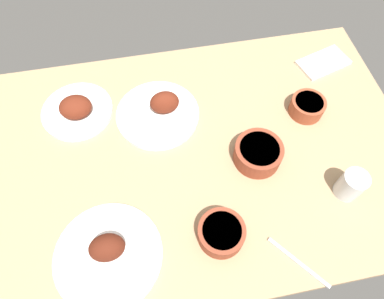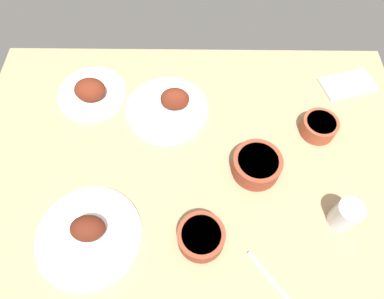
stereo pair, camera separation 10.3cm
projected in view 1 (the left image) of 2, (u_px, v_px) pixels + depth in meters
The scene contains 10 objects.
dining_table at pixel (192, 156), 106.55cm from camera, with size 140.00×90.00×4.00cm, color tan.
plate_far_side at pixel (77, 110), 109.99cm from camera, with size 23.44×23.44×8.54cm.
plate_near_viewer at pixel (160, 111), 110.21cm from camera, with size 27.44×27.44×9.25cm.
plate_center_main at pixel (108, 254), 87.61cm from camera, with size 28.76×28.76×8.40cm.
bowl_onions at pixel (307, 106), 110.09cm from camera, with size 11.17×11.17×5.52cm.
bowl_sauce at pixel (221, 233), 89.12cm from camera, with size 12.74×12.74×5.63cm.
bowl_soup at pixel (258, 153), 100.80cm from camera, with size 14.51×14.51×6.38cm.
water_tumbler at pixel (351, 185), 94.38cm from camera, with size 7.12×7.12×9.18cm, color silver.
folded_napkin at pixel (323, 63), 123.00cm from camera, with size 18.35×10.08×1.20cm, color white.
fork_loose at pixel (298, 262), 87.92cm from camera, with size 18.82×0.90×0.80cm, color silver.
Camera 1 is at (-9.68, -50.24, 95.48)cm, focal length 31.29 mm.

